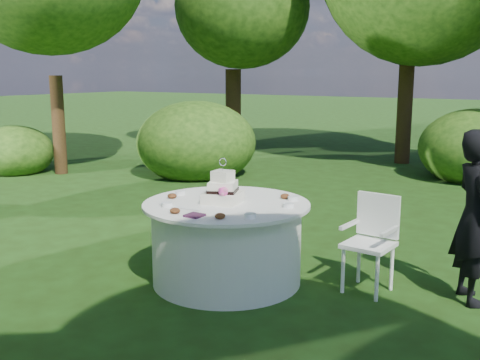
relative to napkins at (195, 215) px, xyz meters
The scene contains 9 objects.
ground 0.97m from the napkins, 95.61° to the left, with size 80.00×80.00×0.00m, color #1C320D.
napkins is the anchor object (origin of this frame).
feather_plume 0.35m from the napkins, 150.06° to the left, with size 0.48×0.07×0.01m, color white.
guest 2.39m from the napkins, 33.58° to the left, with size 0.55×0.36×1.50m, color black.
table 0.69m from the napkins, 95.61° to the left, with size 1.56×1.56×0.77m.
cake 0.56m from the napkins, 98.36° to the left, with size 0.36×0.36×0.43m.
chair 1.63m from the napkins, 43.40° to the left, with size 0.45×0.43×0.88m.
votives 0.61m from the napkins, 90.76° to the left, with size 1.25×0.96×0.04m.
petal_cups 0.38m from the napkins, 99.28° to the left, with size 1.02×1.11×0.05m.
Camera 1 is at (2.83, -4.24, 1.96)m, focal length 42.00 mm.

